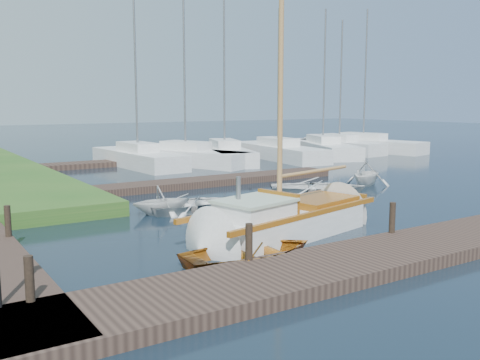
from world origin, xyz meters
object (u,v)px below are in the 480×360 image
mooring_post_1 (249,242)px  marina_boat_1 (138,157)px  sailboat (288,223)px  marina_boat_6 (339,146)px  marina_boat_5 (323,147)px  tender_a (192,201)px  tender_c (319,186)px  dinghy (251,248)px  marina_boat_7 (363,144)px  tender_d (367,171)px  mooring_post_2 (392,218)px  mooring_post_0 (29,279)px  marina_boat_4 (278,150)px  marina_boat_2 (186,155)px  marina_boat_3 (225,153)px  mooring_post_4 (8,221)px  tender_b (162,198)px

mooring_post_1 → marina_boat_1: 20.53m
sailboat → marina_boat_6: (18.23, 17.29, 0.22)m
sailboat → marina_boat_5: bearing=32.9°
tender_a → tender_c: (5.66, -0.01, 0.07)m
tender_c → marina_boat_1: (-2.29, 13.14, 0.16)m
dinghy → marina_boat_7: 30.03m
marina_boat_5 → marina_boat_7: size_ratio=0.95×
tender_a → tender_d: (9.30, 0.90, 0.30)m
tender_c → marina_boat_6: 18.50m
tender_c → mooring_post_2: bearing=-174.2°
mooring_post_0 → mooring_post_2: size_ratio=1.00×
mooring_post_1 → marina_boat_1: (5.50, 19.78, -0.14)m
mooring_post_0 → sailboat: sailboat is taller
marina_boat_4 → marina_boat_6: marina_boat_4 is taller
mooring_post_0 → marina_boat_7: (28.18, 19.73, -0.14)m
marina_boat_2 → marina_boat_3: (2.76, 0.08, 0.01)m
mooring_post_0 → marina_boat_2: size_ratio=0.07×
mooring_post_2 → marina_boat_6: bearing=49.7°
mooring_post_2 → sailboat: sailboat is taller
mooring_post_4 → tender_b: bearing=19.6°
mooring_post_4 → tender_a: mooring_post_4 is taller
mooring_post_0 → tender_d: bearing=25.4°
tender_a → marina_boat_4: bearing=-48.0°
tender_a → marina_boat_2: marina_boat_2 is taller
marina_boat_3 → mooring_post_2: bearing=179.4°
marina_boat_3 → mooring_post_0: bearing=159.1°
tender_d → marina_boat_4: (3.42, 11.21, -0.07)m
marina_boat_2 → tender_a: bearing=131.6°
mooring_post_0 → mooring_post_1: same height
mooring_post_1 → sailboat: sailboat is taller
mooring_post_4 → marina_boat_4: bearing=36.1°
tender_b → tender_d: size_ratio=0.84×
tender_d → mooring_post_0: bearing=88.4°
mooring_post_0 → tender_d: (15.93, 7.55, -0.08)m
tender_b → marina_boat_5: marina_boat_5 is taller
mooring_post_4 → tender_a: (6.13, 1.66, -0.37)m
mooring_post_2 → tender_a: 7.08m
tender_a → marina_boat_7: size_ratio=0.30×
mooring_post_2 → tender_d: 10.25m
mooring_post_4 → tender_d: 15.64m
tender_d → sailboat: bearing=94.6°
tender_b → marina_boat_4: size_ratio=0.21×
sailboat → marina_boat_5: marina_boat_5 is taller
marina_boat_2 → marina_boat_4: marina_boat_2 is taller
mooring_post_0 → tender_c: bearing=28.4°
mooring_post_4 → tender_b: mooring_post_4 is taller
dinghy → marina_boat_5: (18.58, 18.46, 0.21)m
mooring_post_0 → mooring_post_4: size_ratio=1.00×
tender_d → marina_boat_5: bearing=-60.4°
tender_d → marina_boat_1: size_ratio=0.25×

